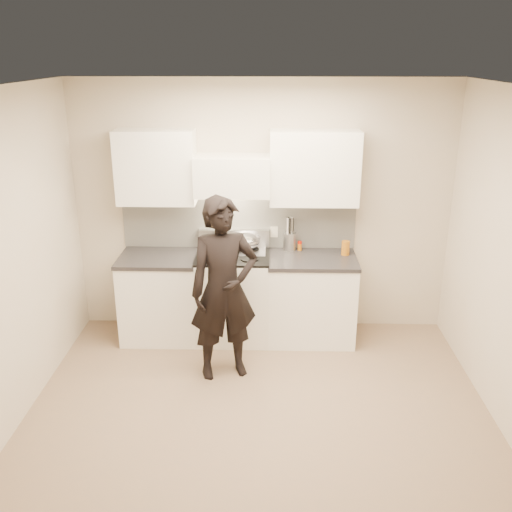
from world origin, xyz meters
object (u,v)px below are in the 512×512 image
(counter_right, at_px, (311,298))
(utensil_crock, at_px, (290,240))
(stove, at_px, (233,296))
(wok, at_px, (245,241))
(person, at_px, (224,289))

(counter_right, xyz_separation_m, utensil_crock, (-0.23, 0.24, 0.57))
(stove, xyz_separation_m, wok, (0.13, 0.14, 0.57))
(stove, bearing_deg, wok, 48.88)
(stove, relative_size, wok, 2.40)
(counter_right, bearing_deg, person, -138.82)
(utensil_crock, height_order, person, person)
(counter_right, height_order, utensil_crock, utensil_crock)
(wok, distance_m, person, 0.93)
(utensil_crock, bearing_deg, stove, -158.17)
(stove, xyz_separation_m, counter_right, (0.83, 0.00, -0.01))
(wok, relative_size, utensil_crock, 1.12)
(wok, bearing_deg, counter_right, -11.61)
(counter_right, relative_size, utensil_crock, 2.58)
(counter_right, distance_m, utensil_crock, 0.66)
(counter_right, xyz_separation_m, wok, (-0.70, 0.14, 0.58))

